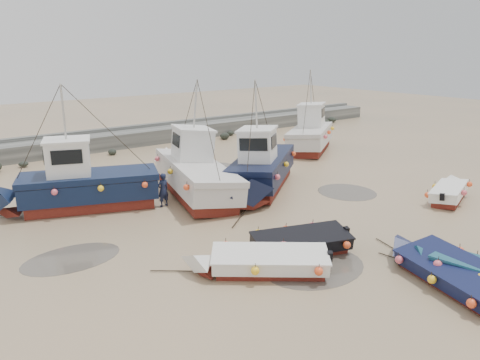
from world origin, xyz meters
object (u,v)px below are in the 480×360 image
at_px(dinghy_3, 451,190).
at_px(cabin_boat_0, 77,184).
at_px(person, 164,206).
at_px(dinghy_0, 260,259).
at_px(dinghy_2, 477,270).
at_px(cabin_boat_2, 261,168).
at_px(dinghy_4, 292,242).
at_px(dinghy_1, 449,267).
at_px(cabin_boat_3, 312,133).
at_px(cabin_boat_1, 191,171).

height_order(dinghy_3, cabin_boat_0, cabin_boat_0).
distance_m(dinghy_3, cabin_boat_0, 19.53).
bearing_deg(person, dinghy_0, 77.05).
height_order(dinghy_2, person, dinghy_2).
bearing_deg(dinghy_3, cabin_boat_2, -155.93).
xyz_separation_m(dinghy_4, person, (-1.20, 8.27, -0.54)).
bearing_deg(dinghy_2, dinghy_1, 115.66).
height_order(dinghy_4, cabin_boat_2, cabin_boat_2).
xyz_separation_m(cabin_boat_0, person, (3.64, -2.14, -1.35)).
distance_m(dinghy_2, cabin_boat_2, 13.05).
distance_m(dinghy_0, dinghy_3, 13.60).
xyz_separation_m(dinghy_0, cabin_boat_3, (16.86, 13.74, 0.83)).
height_order(dinghy_0, person, dinghy_0).
height_order(dinghy_4, cabin_boat_1, cabin_boat_1).
relative_size(dinghy_3, cabin_boat_3, 0.66).
relative_size(cabin_boat_0, person, 5.43).
relative_size(dinghy_4, cabin_boat_1, 0.54).
distance_m(dinghy_1, dinghy_4, 5.67).
distance_m(cabin_boat_0, cabin_boat_2, 9.87).
height_order(dinghy_0, cabin_boat_3, cabin_boat_3).
relative_size(dinghy_0, dinghy_1, 0.86).
bearing_deg(cabin_boat_0, cabin_boat_2, -87.46).
bearing_deg(dinghy_2, cabin_boat_1, 89.59).
distance_m(dinghy_0, dinghy_1, 6.60).
xyz_separation_m(dinghy_2, cabin_boat_1, (-2.20, 14.93, 0.75)).
xyz_separation_m(cabin_boat_3, person, (-16.04, -5.04, -1.37)).
bearing_deg(person, dinghy_1, 99.37).
bearing_deg(dinghy_3, cabin_boat_3, 147.15).
bearing_deg(dinghy_0, cabin_boat_2, -1.69).
bearing_deg(dinghy_0, person, 33.12).
bearing_deg(dinghy_1, cabin_boat_3, 72.42).
distance_m(cabin_boat_0, cabin_boat_3, 19.89).
bearing_deg(dinghy_0, cabin_boat_1, 20.66).
distance_m(dinghy_0, cabin_boat_0, 11.23).
relative_size(dinghy_0, cabin_boat_2, 0.62).
height_order(dinghy_3, person, dinghy_3).
xyz_separation_m(dinghy_1, person, (-4.01, 13.19, -0.54)).
xyz_separation_m(dinghy_4, cabin_boat_3, (14.83, 13.31, 0.82)).
bearing_deg(cabin_boat_0, dinghy_4, -134.31).
relative_size(cabin_boat_0, cabin_boat_2, 1.06).
relative_size(dinghy_3, cabin_boat_2, 0.63).
distance_m(dinghy_2, person, 14.63).
distance_m(dinghy_3, cabin_boat_2, 10.29).
relative_size(dinghy_0, dinghy_4, 0.91).
xyz_separation_m(cabin_boat_0, cabin_boat_1, (5.95, -1.12, -0.05)).
relative_size(dinghy_1, cabin_boat_1, 0.58).
height_order(dinghy_3, cabin_boat_1, cabin_boat_1).
xyz_separation_m(dinghy_3, cabin_boat_3, (3.27, 13.45, 0.82)).
height_order(dinghy_0, cabin_boat_0, cabin_boat_0).
height_order(dinghy_1, cabin_boat_1, cabin_boat_1).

